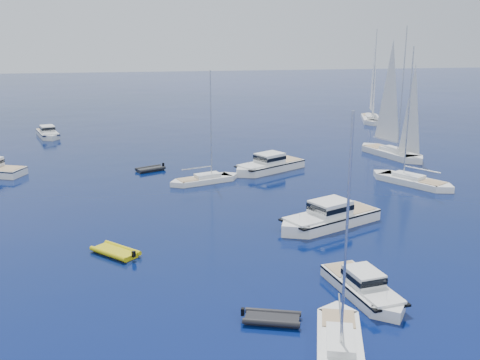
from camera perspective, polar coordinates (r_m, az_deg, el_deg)
The scene contains 13 objects.
ground at distance 33.78m, azimuth 9.29°, elevation -14.52°, with size 400.00×400.00×0.00m, color #09175A.
motor_cruiser_near at distance 37.54m, azimuth 12.60°, elevation -11.48°, with size 2.53×8.26×2.17m, color silver, non-canonical shape.
motor_cruiser_centre at distance 49.42m, azimuth 8.98°, elevation -4.62°, with size 3.32×10.87×2.85m, color white, non-canonical shape.
motor_cruiser_distant at distance 67.41m, azimuth 2.92°, elevation 0.95°, with size 3.21×10.49×2.75m, color white, non-canonical shape.
motor_cruiser_horizon at distance 93.83m, azimuth -19.08°, elevation 4.22°, with size 2.64×8.64×2.27m, color silver, non-canonical shape.
sailboat_fore at distance 31.69m, azimuth 10.15°, elevation -16.73°, with size 2.39×9.20×13.52m, color white, non-canonical shape.
sailboat_mid_r at distance 64.48m, azimuth 17.18°, elevation -0.39°, with size 2.73×10.49×15.43m, color white, non-canonical shape.
sailboat_centre at distance 62.40m, azimuth -3.64°, elevation -0.24°, with size 2.27×8.73×12.83m, color silver, non-canonical shape.
sailboat_sails_r at distance 77.96m, azimuth 15.23°, elevation 2.40°, with size 3.12×12.01×17.66m, color silver, non-canonical shape.
sailboat_sails_far at distance 106.79m, azimuth 13.26°, elevation 5.91°, with size 3.05×11.72×17.22m, color silver, non-canonical shape.
tender_yellow at distance 43.87m, azimuth -12.65°, elevation -7.45°, with size 2.18×4.05×0.95m, color #C1B50B, non-canonical shape.
tender_grey_near at distance 33.77m, azimuth 3.32°, elevation -14.33°, with size 1.94×3.51×0.95m, color black, non-canonical shape.
tender_grey_far at distance 68.22m, azimuth -9.18°, elevation 0.95°, with size 1.95×3.53×0.95m, color black, non-canonical shape.
Camera 1 is at (-10.18, -27.55, 16.69)m, focal length 41.57 mm.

